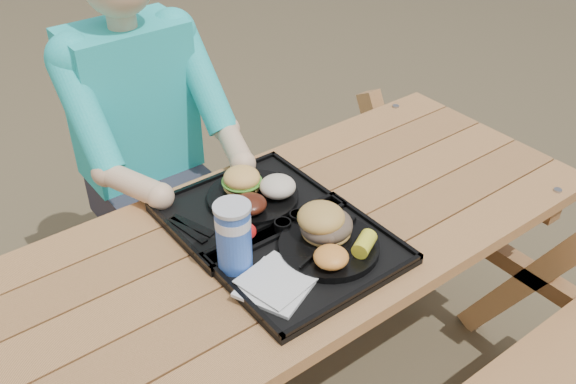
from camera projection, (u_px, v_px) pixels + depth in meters
picnic_table at (288, 327)px, 1.96m from camera, size 1.80×1.49×0.75m
tray_near at (311, 260)px, 1.63m from camera, size 0.45×0.35×0.02m
tray_far at (246, 208)px, 1.81m from camera, size 0.45×0.35×0.02m
plate_near at (329, 247)px, 1.64m from camera, size 0.26×0.26×0.02m
plate_far at (253, 197)px, 1.82m from camera, size 0.26×0.26×0.02m
napkin_stack at (276, 285)px, 1.53m from camera, size 0.20×0.20×0.02m
soda_cup at (234, 238)px, 1.55m from camera, size 0.09×0.09×0.18m
condiment_bbq at (283, 226)px, 1.71m from camera, size 0.05×0.05×0.03m
condiment_mustard at (298, 218)px, 1.73m from camera, size 0.05×0.05×0.03m
sandwich at (327, 213)px, 1.63m from camera, size 0.13×0.13×0.14m
mac_cheese at (331, 257)px, 1.56m from camera, size 0.09×0.09×0.04m
corn_cob at (364, 244)px, 1.60m from camera, size 0.10×0.10×0.04m
cutlery_far at (192, 225)px, 1.73m from camera, size 0.07×0.14×0.01m
burger at (241, 174)px, 1.81m from camera, size 0.11×0.11×0.10m
baked_beans at (249, 204)px, 1.74m from camera, size 0.10×0.10×0.04m
potato_salad at (278, 186)px, 1.80m from camera, size 0.10×0.10×0.06m
diner at (144, 163)px, 2.23m from camera, size 0.48×0.84×1.28m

